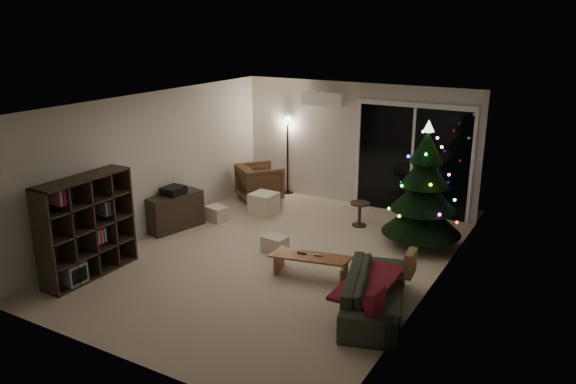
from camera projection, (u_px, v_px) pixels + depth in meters
name	position (u px, v px, depth m)	size (l,w,h in m)	color
room	(340.00, 179.00, 9.78)	(6.50, 7.51, 2.60)	beige
bookshelf	(78.00, 225.00, 8.34)	(0.39, 1.52, 1.52)	#2B231A
media_cabinet	(175.00, 212.00, 10.23)	(0.40, 1.06, 0.66)	#2B231A
stereo	(173.00, 191.00, 10.11)	(0.34, 0.40, 0.14)	black
armchair	(260.00, 182.00, 11.84)	(0.83, 0.85, 0.77)	brown
ottoman	(264.00, 204.00, 11.05)	(0.47, 0.47, 0.42)	beige
cardboard_box_a	(217.00, 214.00, 10.70)	(0.39, 0.30, 0.28)	beige
cardboard_box_b	(275.00, 244.00, 9.26)	(0.39, 0.29, 0.27)	beige
side_table	(360.00, 214.00, 10.40)	(0.36, 0.36, 0.45)	#2B231A
floor_lamp	(288.00, 157.00, 12.22)	(0.26, 0.26, 1.64)	black
sofa	(375.00, 293.00, 7.33)	(1.85, 0.72, 0.54)	#353D30
sofa_throw	(368.00, 283.00, 7.34)	(0.58, 1.33, 0.04)	maroon
cushion_a	(410.00, 263.00, 7.68)	(0.11, 0.36, 0.36)	brown
cushion_b	(375.00, 303.00, 6.61)	(0.11, 0.36, 0.36)	maroon
coffee_table	(310.00, 267.00, 8.30)	(1.14, 0.40, 0.36)	#984E2D
remote_a	(302.00, 253.00, 8.31)	(0.14, 0.04, 0.02)	black
remote_b	(318.00, 255.00, 8.24)	(0.13, 0.04, 0.02)	slate
christmas_tree	(424.00, 185.00, 9.24)	(1.33, 1.33, 2.15)	black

